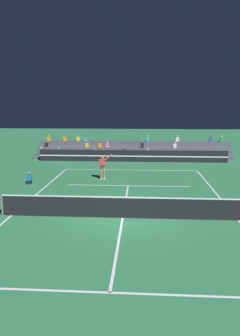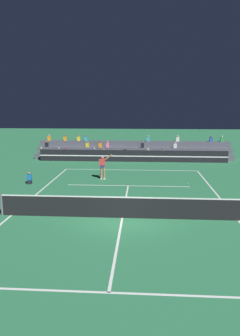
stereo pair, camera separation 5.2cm
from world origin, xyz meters
The scene contains 8 objects.
ground_plane centered at (0.00, 0.00, 0.00)m, with size 120.00×120.00×0.00m, color #2D7A4C.
court_lines centered at (0.00, 0.00, 0.00)m, with size 11.10×23.90×0.01m.
tennis_net centered at (0.00, 0.00, 0.54)m, with size 12.00×0.10×1.10m.
sponsor_banner_wall centered at (0.00, 16.02, 0.55)m, with size 18.00×0.26×1.10m.
bleacher_stand centered at (-0.03, 18.56, 0.65)m, with size 19.80×2.85×2.28m.
ball_kid_courtside centered at (-6.83, 6.51, 0.33)m, with size 0.30×0.36×0.84m.
tennis_player centered at (-1.93, 8.36, 0.98)m, with size 1.42×0.33×2.20m.
tennis_ball centered at (4.10, 7.24, 0.03)m, with size 0.07×0.07×0.07m, color #C6DB33.
Camera 2 is at (0.92, -15.03, 5.36)m, focal length 35.00 mm.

